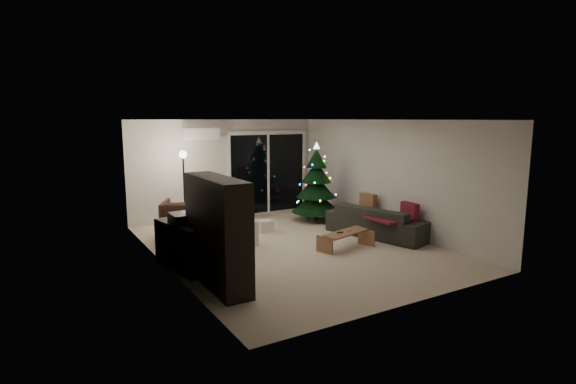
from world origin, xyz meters
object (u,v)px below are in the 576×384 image
Objects in this scene: bookshelf at (204,234)px; christmas_tree at (316,182)px; armchair at (185,218)px; sofa at (378,221)px; media_cabinet at (184,246)px; coffee_table at (346,240)px.

christmas_tree is (3.97, 2.90, 0.15)m from bookshelf.
armchair is 4.18m from sofa.
coffee_table is at bearing -18.98° from media_cabinet.
christmas_tree is at bearing 53.03° from bookshelf.
media_cabinet is 2.08m from armchair.
christmas_tree reaches higher than coffee_table.
sofa is 2.08× the size of coffee_table.
media_cabinet reaches higher than sofa.
christmas_tree reaches higher than media_cabinet.
coffee_table is at bearing 26.70° from bookshelf.
coffee_table is at bearing 162.15° from armchair.
coffee_table is 2.65m from christmas_tree.
sofa is at bearing 4.43° from coffee_table.
christmas_tree reaches higher than bookshelf.
bookshelf reaches higher than armchair.
bookshelf reaches higher than media_cabinet.
armchair reaches higher than sofa.
media_cabinet is 1.16× the size of coffee_table.
bookshelf reaches higher than sofa.
bookshelf is 3.09m from armchair.
armchair is at bearing 94.77° from bookshelf.
armchair is 3.37m from christmas_tree.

